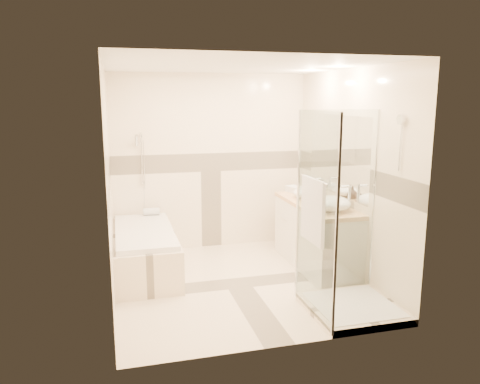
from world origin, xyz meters
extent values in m
cube|color=beige|center=(0.00, 0.00, -0.01)|extent=(2.80, 3.00, 0.01)
cube|color=white|center=(0.00, 0.00, 2.50)|extent=(2.80, 3.00, 0.01)
cube|color=#F3DFC2|center=(0.00, 1.50, 1.25)|extent=(2.80, 0.01, 2.50)
cube|color=#F3DFC2|center=(0.00, -1.50, 1.25)|extent=(2.80, 0.01, 2.50)
cube|color=#F3DFC2|center=(-1.40, 0.00, 1.25)|extent=(0.01, 3.00, 2.50)
cube|color=#F3DFC2|center=(1.40, 0.00, 1.25)|extent=(0.01, 3.00, 2.50)
cube|color=white|center=(1.39, 0.30, 1.45)|extent=(0.01, 1.60, 1.00)
cylinder|color=silver|center=(-0.97, 1.47, 1.35)|extent=(0.02, 0.02, 0.70)
cube|color=#F3DFC2|center=(-1.02, 0.65, 0.25)|extent=(0.75, 1.70, 0.50)
cube|color=white|center=(-1.02, 0.65, 0.53)|extent=(0.69, 1.60, 0.06)
ellipsoid|color=white|center=(-1.02, 0.65, 0.48)|extent=(0.56, 1.40, 0.16)
cube|color=white|center=(1.12, 0.30, 0.40)|extent=(0.55, 1.60, 0.80)
cylinder|color=silver|center=(0.83, -0.10, 0.55)|extent=(0.01, 0.24, 0.01)
cylinder|color=silver|center=(0.83, 0.70, 0.55)|extent=(0.01, 0.24, 0.01)
cube|color=#E6B57A|center=(1.12, 0.30, 0.83)|extent=(0.57, 1.62, 0.05)
cube|color=#F3DFC2|center=(0.95, -1.05, 0.04)|extent=(0.90, 0.90, 0.08)
cube|color=white|center=(0.95, -1.05, 0.09)|extent=(0.80, 0.80, 0.01)
cube|color=white|center=(0.51, -1.05, 1.04)|extent=(0.01, 0.90, 2.00)
cube|color=white|center=(0.95, -0.61, 1.04)|extent=(0.90, 0.01, 2.00)
cylinder|color=silver|center=(0.50, -1.50, 1.04)|extent=(0.03, 0.03, 2.00)
cylinder|color=silver|center=(0.50, -0.60, 1.04)|extent=(0.03, 0.03, 2.00)
cylinder|color=silver|center=(1.40, -0.60, 1.04)|extent=(0.03, 0.03, 2.00)
cylinder|color=silver|center=(1.36, -1.05, 1.95)|extent=(0.03, 0.10, 0.10)
cylinder|color=silver|center=(0.47, -1.05, 1.40)|extent=(0.02, 0.60, 0.02)
cube|color=silver|center=(0.47, -1.05, 1.10)|extent=(0.04, 0.48, 0.62)
ellipsoid|color=white|center=(1.10, 0.60, 0.92)|extent=(0.35, 0.35, 0.14)
ellipsoid|color=white|center=(1.10, -0.16, 0.94)|extent=(0.44, 0.44, 0.18)
cylinder|color=silver|center=(1.33, 0.60, 0.98)|extent=(0.03, 0.03, 0.27)
cylinder|color=silver|center=(1.28, 0.60, 1.10)|extent=(0.10, 0.02, 0.02)
cylinder|color=silver|center=(1.33, -0.16, 1.00)|extent=(0.03, 0.03, 0.31)
cylinder|color=silver|center=(1.28, -0.16, 1.13)|extent=(0.11, 0.03, 0.03)
imported|color=black|center=(1.10, 0.21, 0.93)|extent=(0.07, 0.07, 0.15)
imported|color=black|center=(1.10, 0.39, 0.93)|extent=(0.15, 0.15, 0.17)
cube|color=silver|center=(1.10, 1.01, 0.89)|extent=(0.22, 0.29, 0.08)
cylinder|color=silver|center=(-0.88, 1.36, 0.61)|extent=(0.22, 0.10, 0.10)
camera|label=1|loc=(-1.32, -5.05, 2.14)|focal=35.00mm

